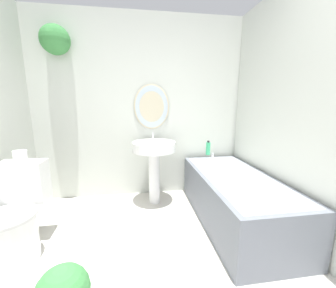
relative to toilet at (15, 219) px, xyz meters
name	(u,v)px	position (x,y,z in m)	size (l,w,h in m)	color
wall_back	(135,104)	(1.02, 1.08, 0.94)	(2.85, 0.33, 2.40)	silver
wall_right	(300,112)	(2.49, -0.07, 0.88)	(0.06, 2.39, 2.40)	silver
toilet	(15,219)	(0.00, 0.00, 0.00)	(0.42, 0.62, 0.76)	white
pedestal_sink	(154,156)	(1.24, 0.76, 0.31)	(0.54, 0.54, 0.90)	white
bathtub	(235,197)	(2.06, 0.21, -0.05)	(0.74, 1.61, 0.59)	slate
shampoo_bottle	(208,148)	(1.97, 0.84, 0.36)	(0.06, 0.06, 0.19)	#38B275
bath_mat	(161,233)	(1.24, 0.07, -0.31)	(0.53, 0.43, 0.02)	silver
toilet_paper_roll	(20,156)	(0.00, 0.21, 0.49)	(0.11, 0.11, 0.10)	white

